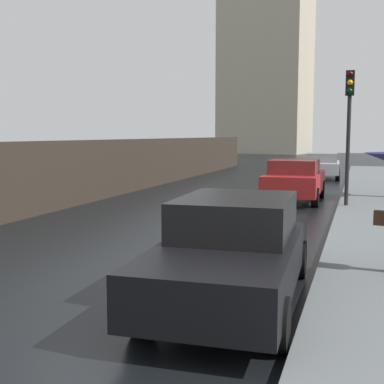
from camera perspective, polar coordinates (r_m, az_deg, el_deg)
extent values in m
plane|color=black|center=(9.15, -12.94, -8.58)|extent=(120.00, 120.00, 0.00)
cube|color=black|center=(7.22, 4.71, -7.41)|extent=(1.91, 4.63, 0.63)
cube|color=black|center=(7.21, 4.92, -2.68)|extent=(1.60, 2.07, 0.54)
cylinder|color=black|center=(8.89, 1.54, -6.82)|extent=(0.25, 0.62, 0.61)
cylinder|color=black|center=(8.65, 11.86, -7.34)|extent=(0.25, 0.62, 0.61)
cylinder|color=black|center=(6.13, -5.65, -13.02)|extent=(0.25, 0.62, 0.61)
cylinder|color=black|center=(5.77, 9.65, -14.35)|extent=(0.25, 0.62, 0.61)
cube|color=#B2B5BA|center=(28.23, 14.32, 2.70)|extent=(1.93, 4.19, 0.58)
cube|color=gray|center=(28.18, 14.35, 3.76)|extent=(1.63, 2.20, 0.47)
cylinder|color=black|center=(29.64, 12.82, 2.35)|extent=(0.25, 0.62, 0.61)
cylinder|color=black|center=(29.60, 15.94, 2.26)|extent=(0.25, 0.62, 0.61)
cylinder|color=black|center=(26.93, 12.52, 1.96)|extent=(0.25, 0.62, 0.61)
cylinder|color=black|center=(26.89, 15.95, 1.86)|extent=(0.25, 0.62, 0.61)
cube|color=maroon|center=(18.39, 11.40, 1.05)|extent=(1.81, 4.21, 0.68)
cube|color=maroon|center=(18.13, 11.36, 2.82)|extent=(1.58, 2.04, 0.48)
cylinder|color=black|center=(19.90, 9.49, 0.51)|extent=(0.22, 0.63, 0.63)
cylinder|color=black|center=(19.73, 14.23, 0.35)|extent=(0.22, 0.63, 0.63)
cylinder|color=black|center=(17.18, 8.11, -0.40)|extent=(0.22, 0.63, 0.63)
cylinder|color=black|center=(16.98, 13.59, -0.60)|extent=(0.22, 0.63, 0.63)
cube|color=#3F2314|center=(8.80, 20.29, -2.74)|extent=(0.22, 0.14, 0.24)
cylinder|color=black|center=(16.58, 17.00, 4.40)|extent=(0.12, 0.12, 3.39)
cube|color=black|center=(16.64, 17.24, 11.54)|extent=(0.26, 0.26, 0.75)
sphere|color=#360503|center=(16.50, 17.26, 12.46)|extent=(0.17, 0.17, 0.17)
sphere|color=orange|center=(16.47, 17.23, 11.60)|extent=(0.17, 0.17, 0.17)
sphere|color=black|center=(16.45, 17.20, 10.73)|extent=(0.17, 0.17, 0.17)
cube|color=#B2A88E|center=(66.00, 8.30, 17.00)|extent=(11.15, 9.06, 28.99)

